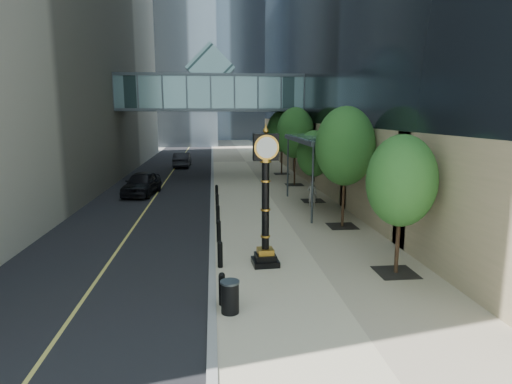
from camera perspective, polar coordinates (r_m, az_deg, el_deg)
ground at (r=12.79m, az=8.28°, el=-16.25°), size 320.00×320.00×0.00m
road at (r=51.56m, az=-10.30°, el=3.87°), size 8.00×180.00×0.02m
sidewalk at (r=51.54m, az=-1.38°, el=4.05°), size 8.00×180.00×0.06m
curb at (r=51.39m, az=-5.84°, el=3.99°), size 0.25×180.00×0.07m
distant_tower_c at (r=133.82m, az=-7.49°, el=21.85°), size 22.00×22.00×65.00m
skywalk at (r=39.13m, az=-6.05°, el=13.26°), size 17.00×4.20×5.80m
entrance_canopy at (r=25.92m, az=8.56°, el=6.91°), size 3.00×8.00×4.38m
bollard_row at (r=20.74m, az=-5.04°, el=-4.18°), size 0.20×16.20×0.90m
street_trees at (r=29.27m, az=7.13°, el=6.83°), size 3.00×28.66×6.18m
street_clock at (r=15.86m, az=1.27°, el=-2.04°), size 1.03×1.03×5.16m
trash_bin at (r=12.65m, az=-3.49°, el=-13.92°), size 0.65×0.65×0.90m
pedestrian at (r=26.57m, az=7.49°, el=-0.22°), size 0.67×0.54×1.60m
car_near at (r=31.43m, az=-14.98°, el=1.12°), size 2.55×5.06×1.65m
car_far at (r=47.27m, az=-9.80°, el=4.27°), size 1.73×4.78×1.57m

